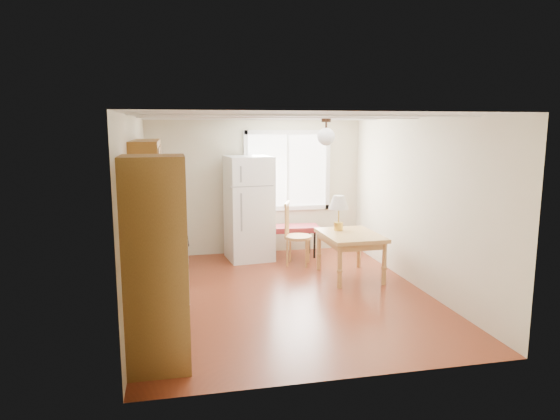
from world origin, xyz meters
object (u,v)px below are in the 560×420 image
object	(u,v)px
refrigerator	(249,208)
chair	(292,229)
dining_table	(350,240)
bench	(284,230)

from	to	relation	value
refrigerator	chair	size ratio (longest dim) A/B	1.71
refrigerator	dining_table	distance (m)	2.03
chair	dining_table	bearing A→B (deg)	-29.49
refrigerator	dining_table	world-z (taller)	refrigerator
refrigerator	chair	bearing A→B (deg)	-44.98
bench	dining_table	xyz separation A→B (m)	(0.76, -1.41, 0.09)
refrigerator	bench	size ratio (longest dim) A/B	1.44
refrigerator	chair	xyz separation A→B (m)	(0.67, -0.53, -0.30)
refrigerator	chair	distance (m)	0.91
refrigerator	bench	bearing A→B (deg)	-9.16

